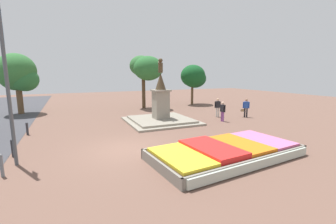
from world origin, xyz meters
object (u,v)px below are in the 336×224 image
(kerb_bollard_mid_b, at_px, (12,148))
(kerb_bollard_north, at_px, (27,128))
(pedestrian_near_planter, at_px, (223,110))
(kerb_bollard_mid_a, at_px, (2,165))
(flower_planter, at_px, (226,151))
(statue_monument, at_px, (161,112))
(pedestrian_with_handbag, at_px, (246,107))
(banner_pole, at_px, (7,81))
(pedestrian_crossing_plaza, at_px, (218,106))

(kerb_bollard_mid_b, xyz_separation_m, kerb_bollard_north, (0.01, 4.14, -0.02))
(pedestrian_near_planter, distance_m, kerb_bollard_mid_a, 14.45)
(flower_planter, relative_size, statue_monument, 1.39)
(statue_monument, xyz_separation_m, pedestrian_with_handbag, (7.57, -1.23, 0.12))
(banner_pole, relative_size, kerb_bollard_mid_b, 7.90)
(banner_pole, bearing_deg, pedestrian_with_handbag, 14.56)
(flower_planter, xyz_separation_m, kerb_bollard_mid_a, (-8.87, 1.76, 0.19))
(kerb_bollard_mid_a, bearing_deg, pedestrian_with_handbag, 17.91)
(pedestrian_near_planter, bearing_deg, pedestrian_with_handbag, 11.78)
(flower_planter, xyz_separation_m, kerb_bollard_mid_b, (-8.95, 4.01, 0.17))
(pedestrian_with_handbag, xyz_separation_m, kerb_bollard_north, (-16.68, 1.02, -0.50))
(flower_planter, height_order, kerb_bollard_mid_b, kerb_bollard_mid_b)
(statue_monument, xyz_separation_m, kerb_bollard_mid_b, (-9.12, -4.35, -0.36))
(pedestrian_near_planter, xyz_separation_m, kerb_bollard_mid_a, (-13.64, -4.75, -0.45))
(pedestrian_near_planter, distance_m, kerb_bollard_mid_b, 13.95)
(flower_planter, height_order, statue_monument, statue_monument)
(pedestrian_near_planter, bearing_deg, flower_planter, -126.25)
(kerb_bollard_north, bearing_deg, pedestrian_near_planter, -6.83)
(flower_planter, xyz_separation_m, statue_monument, (0.17, 8.36, 0.53))
(statue_monument, distance_m, banner_pole, 10.71)
(kerb_bollard_mid_b, bearing_deg, banner_pole, -73.97)
(statue_monument, relative_size, kerb_bollard_mid_b, 6.22)
(banner_pole, xyz_separation_m, kerb_bollard_north, (-0.31, 5.27, -3.09))
(statue_monument, relative_size, banner_pole, 0.79)
(pedestrian_with_handbag, xyz_separation_m, pedestrian_crossing_plaza, (-2.17, 1.14, 0.03))
(pedestrian_near_planter, height_order, pedestrian_crossing_plaza, pedestrian_crossing_plaza)
(statue_monument, bearing_deg, pedestrian_crossing_plaza, -1.00)
(banner_pole, height_order, pedestrian_near_planter, banner_pole)
(pedestrian_near_planter, relative_size, kerb_bollard_north, 1.99)
(pedestrian_with_handbag, distance_m, pedestrian_near_planter, 3.04)
(banner_pole, bearing_deg, kerb_bollard_mid_b, 106.03)
(pedestrian_with_handbag, bearing_deg, pedestrian_near_planter, -168.22)
(flower_planter, xyz_separation_m, banner_pole, (-8.62, 2.88, 3.24))
(flower_planter, xyz_separation_m, pedestrian_with_handbag, (7.74, 7.13, 0.65))
(pedestrian_crossing_plaza, relative_size, kerb_bollard_mid_b, 1.97)
(pedestrian_with_handbag, bearing_deg, flower_planter, -137.37)
(pedestrian_crossing_plaza, height_order, kerb_bollard_mid_a, pedestrian_crossing_plaza)
(statue_monument, bearing_deg, banner_pole, -148.08)
(pedestrian_near_planter, distance_m, pedestrian_crossing_plaza, 1.93)
(banner_pole, bearing_deg, kerb_bollard_north, 93.40)
(banner_pole, xyz_separation_m, kerb_bollard_mid_a, (-0.25, -1.12, -3.05))
(flower_planter, xyz_separation_m, kerb_bollard_north, (-8.93, 8.15, 0.15))
(pedestrian_with_handbag, distance_m, pedestrian_crossing_plaza, 2.45)
(kerb_bollard_mid_a, distance_m, kerb_bollard_north, 6.39)
(kerb_bollard_mid_a, bearing_deg, kerb_bollard_mid_b, 91.95)
(banner_pole, relative_size, pedestrian_with_handbag, 4.04)
(pedestrian_with_handbag, height_order, kerb_bollard_mid_b, pedestrian_with_handbag)
(pedestrian_crossing_plaza, relative_size, kerb_bollard_mid_a, 1.86)
(kerb_bollard_north, bearing_deg, statue_monument, 1.31)
(banner_pole, bearing_deg, pedestrian_crossing_plaza, 20.78)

